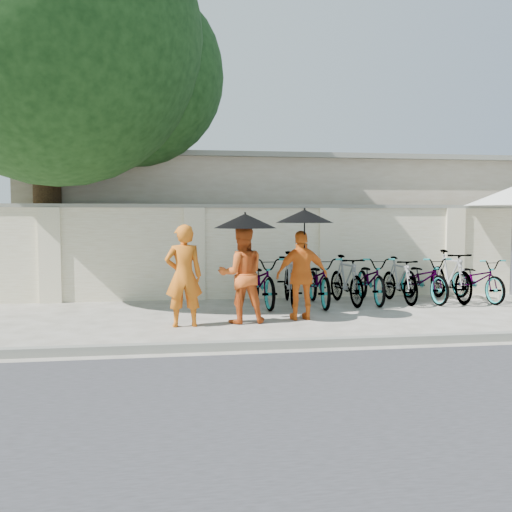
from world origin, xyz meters
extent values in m
plane|color=#B2AB9F|center=(0.00, 0.00, 0.00)|extent=(80.00, 80.00, 0.00)
cube|color=#3F3F44|center=(0.00, -6.00, 0.00)|extent=(40.00, 8.00, 0.01)
cube|color=slate|center=(0.00, -1.70, 0.06)|extent=(40.00, 0.16, 0.12)
cube|color=#F0EBCE|center=(1.00, 3.20, 1.00)|extent=(20.00, 0.30, 2.00)
cube|color=#C0B59F|center=(2.00, 7.00, 1.60)|extent=(14.00, 6.00, 3.20)
cylinder|color=#51361B|center=(-4.20, 3.90, 2.20)|extent=(0.60, 0.60, 4.40)
sphere|color=#20461A|center=(-3.70, 2.50, 5.30)|extent=(5.80, 5.80, 5.80)
sphere|color=#20461A|center=(-5.10, 3.90, 4.70)|extent=(3.80, 3.80, 3.80)
sphere|color=#20461A|center=(-2.30, 3.60, 4.90)|extent=(4.00, 4.00, 4.00)
imported|color=#CC6214|center=(-1.30, 0.06, 0.84)|extent=(0.65, 0.45, 1.68)
imported|color=#C8511A|center=(-0.31, 0.26, 0.83)|extent=(0.84, 0.68, 1.65)
cylinder|color=black|center=(-0.26, 0.18, 1.34)|extent=(0.02, 0.02, 0.80)
cone|color=black|center=(-0.26, 0.18, 1.74)|extent=(1.06, 1.06, 0.24)
imported|color=orange|center=(0.77, 0.39, 0.78)|extent=(0.93, 0.42, 1.57)
cylinder|color=black|center=(0.79, 0.31, 1.35)|extent=(0.02, 0.02, 0.93)
cone|color=black|center=(0.79, 0.31, 1.82)|extent=(1.00, 1.00, 0.23)
cylinder|color=slate|center=(5.87, 2.14, 0.05)|extent=(0.47, 0.47, 0.09)
cylinder|color=#939398|center=(5.87, 2.14, 1.11)|extent=(0.06, 0.06, 2.22)
imported|color=#939398|center=(0.32, 1.99, 0.50)|extent=(0.85, 1.97, 1.01)
imported|color=#939398|center=(0.90, 2.05, 0.55)|extent=(0.68, 1.85, 1.09)
imported|color=#939398|center=(1.49, 1.89, 0.50)|extent=(0.76, 1.95, 1.01)
imported|color=#939398|center=(2.07, 1.96, 0.51)|extent=(0.64, 1.73, 1.01)
imported|color=#939398|center=(2.65, 2.09, 0.49)|extent=(0.73, 1.89, 0.98)
imported|color=#939398|center=(3.24, 1.99, 0.48)|extent=(0.56, 1.63, 0.96)
imported|color=#939398|center=(3.82, 2.08, 0.48)|extent=(0.85, 1.90, 0.97)
imported|color=#939398|center=(4.40, 2.06, 0.55)|extent=(0.53, 1.82, 1.09)
imported|color=#939398|center=(4.99, 1.98, 0.46)|extent=(0.83, 1.83, 0.93)
camera|label=1|loc=(-1.49, -9.31, 1.82)|focal=40.00mm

